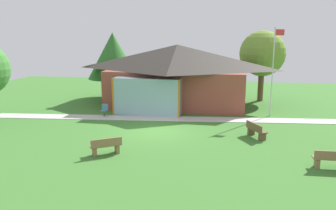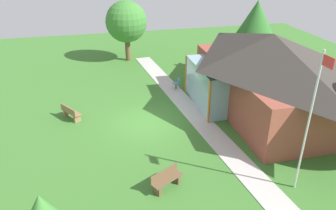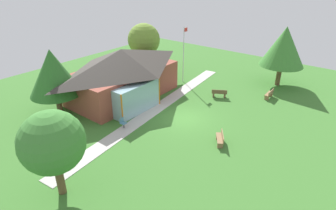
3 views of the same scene
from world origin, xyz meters
name	(u,v)px [view 1 (image 1 of 3)]	position (x,y,z in m)	size (l,w,h in m)	color
ground_plane	(157,131)	(0.00, 0.00, 0.00)	(44.00, 44.00, 0.00)	#3D752D
pavilion	(176,75)	(-0.07, 7.20, 2.50)	(11.43, 7.26, 4.80)	brown
footpath	(166,119)	(0.00, 2.99, 0.01)	(23.96, 1.30, 0.03)	#BCB7B2
flagpole	(273,68)	(6.99, 5.11, 3.34)	(0.64, 0.08, 6.09)	silver
bench_front_center	(106,147)	(-1.53, -4.35, 0.40)	(1.49, 1.20, 0.84)	olive
bench_mid_right	(256,131)	(5.69, -0.23, 0.40)	(1.12, 1.52, 0.84)	brown
bench_lawn_far_right	(331,160)	(8.60, -4.20, 0.40)	(1.52, 0.50, 0.84)	olive
patio_chair_west	(104,110)	(-4.38, 2.89, 0.42)	(0.46, 0.46, 0.86)	teal
tree_behind_pavilion_right	(262,54)	(6.66, 10.63, 3.97)	(3.78, 3.78, 5.89)	brown
tree_behind_pavilion_left	(113,56)	(-5.93, 9.35, 3.73)	(4.36, 4.36, 5.71)	brown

